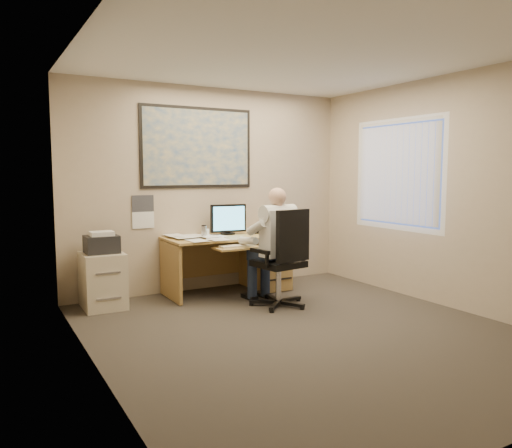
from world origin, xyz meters
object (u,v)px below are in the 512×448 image
office_chair (280,278)px  person (277,247)px  desk (248,257)px  filing_cabinet (103,275)px

office_chair → person: person is taller
desk → office_chair: size_ratio=1.38×
desk → office_chair: (-0.09, -0.95, -0.11)m
desk → person: size_ratio=1.14×
filing_cabinet → office_chair: office_chair is taller
filing_cabinet → person: (1.83, -0.90, 0.31)m
filing_cabinet → person: bearing=-25.9°
office_chair → filing_cabinet: bearing=143.2°
office_chair → person: (0.01, 0.08, 0.36)m
filing_cabinet → office_chair: 2.08m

